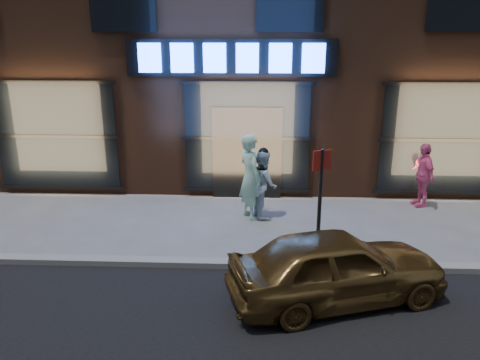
% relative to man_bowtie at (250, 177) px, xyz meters
% --- Properties ---
extents(ground, '(90.00, 90.00, 0.00)m').
position_rel_man_bowtie_xyz_m(ground, '(-0.12, -2.49, -1.00)').
color(ground, slate).
rests_on(ground, ground).
extents(curb, '(60.00, 0.25, 0.12)m').
position_rel_man_bowtie_xyz_m(curb, '(-0.12, -2.49, -0.94)').
color(curb, gray).
rests_on(curb, ground).
extents(storefront_building, '(30.20, 8.28, 10.30)m').
position_rel_man_bowtie_xyz_m(storefront_building, '(-0.12, 5.50, 4.15)').
color(storefront_building, '#54301E').
rests_on(storefront_building, ground).
extents(man_bowtie, '(0.77, 0.87, 2.00)m').
position_rel_man_bowtie_xyz_m(man_bowtie, '(0.00, 0.00, 0.00)').
color(man_bowtie, '#ADE3C3').
rests_on(man_bowtie, ground).
extents(man_cap, '(0.82, 0.93, 1.61)m').
position_rel_man_bowtie_xyz_m(man_cap, '(0.30, 0.11, -0.20)').
color(man_cap, white).
rests_on(man_cap, ground).
extents(passerby, '(0.54, 0.99, 1.61)m').
position_rel_man_bowtie_xyz_m(passerby, '(4.28, 1.00, -0.20)').
color(passerby, pink).
rests_on(passerby, ground).
extents(gold_sedan, '(3.77, 2.40, 1.20)m').
position_rel_man_bowtie_xyz_m(gold_sedan, '(1.48, -3.54, -0.40)').
color(gold_sedan, brown).
rests_on(gold_sedan, ground).
extents(sign_post, '(0.34, 0.18, 2.25)m').
position_rel_man_bowtie_xyz_m(sign_post, '(1.30, -2.39, 0.36)').
color(sign_post, '#262628').
rests_on(sign_post, ground).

